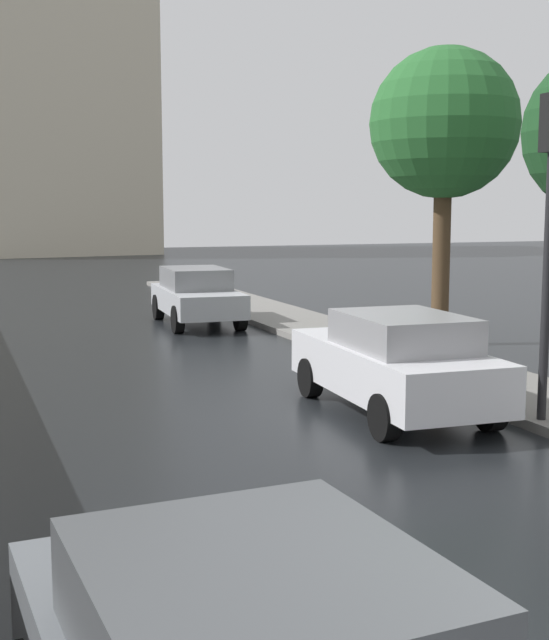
# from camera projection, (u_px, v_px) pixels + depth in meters

# --- Properties ---
(car_white_near_kerb) EXTENTS (1.94, 4.17, 1.49)m
(car_white_near_kerb) POSITION_uv_depth(u_px,v_px,m) (395.00, 362.00, 12.35)
(car_white_near_kerb) COLOR silver
(car_white_near_kerb) RESTS_ON ground
(car_silver_mid_road) EXTENTS (1.96, 4.13, 1.45)m
(car_silver_mid_road) POSITION_uv_depth(u_px,v_px,m) (197.00, 295.00, 21.78)
(car_silver_mid_road) COLOR #B2B5BA
(car_silver_mid_road) RESTS_ON ground
(street_tree_mid) EXTENTS (3.18, 3.18, 6.34)m
(street_tree_mid) POSITION_uv_depth(u_px,v_px,m) (445.00, 125.00, 18.02)
(street_tree_mid) COLOR #4C3823
(street_tree_mid) RESTS_ON ground
(distant_tower) EXTENTS (13.74, 12.29, 25.67)m
(distant_tower) POSITION_uv_depth(u_px,v_px,m) (38.00, 52.00, 54.45)
(distant_tower) COLOR beige
(distant_tower) RESTS_ON ground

